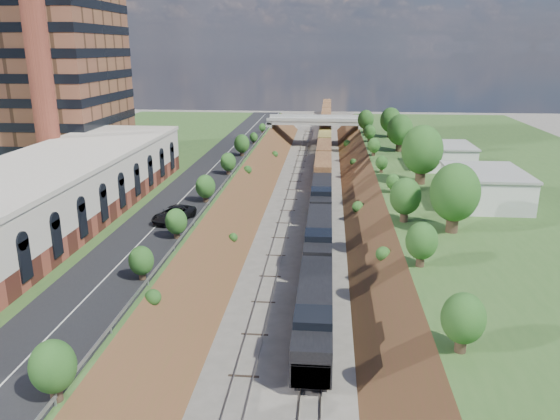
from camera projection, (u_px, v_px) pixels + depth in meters
The scene contains 17 objects.
platform_left at pixel (88, 196), 83.26m from camera, with size 44.00×180.00×5.00m, color #365B25.
platform_right at pixel (535, 206), 77.66m from camera, with size 44.00×180.00×5.00m, color #365B25.
embankment_left at pixel (230, 215), 82.11m from camera, with size 7.07×180.00×7.07m, color brown.
embankment_right at pixel (378, 219), 80.24m from camera, with size 7.07×180.00×7.07m, color brown.
rail_left_track at pixel (286, 216), 81.37m from camera, with size 1.58×180.00×0.18m, color gray.
rail_right_track at pixel (321, 217), 80.93m from camera, with size 1.58×180.00×0.18m, color gray.
road at pixel (200, 182), 81.05m from camera, with size 8.00×180.00×0.10m, color black.
guardrail at pixel (226, 179), 80.37m from camera, with size 0.10×171.00×0.70m.
commercial_building at pixel (41, 196), 60.12m from camera, with size 14.30×62.30×7.00m.
smokestack at pixel (37, 41), 73.26m from camera, with size 3.20×3.20×40.00m, color brown.
overpass at pixel (315, 126), 138.93m from camera, with size 24.50×8.30×7.40m.
white_building_near at pixel (485, 188), 69.54m from camera, with size 9.00×12.00×4.00m, color silver.
white_building_far at pixel (446, 157), 90.63m from camera, with size 8.00×10.00×3.60m, color silver.
tree_right_large at pixel (455, 193), 57.96m from camera, with size 5.25×5.25×7.61m.
tree_left_crest at pixel (127, 280), 41.99m from camera, with size 2.45×2.45×3.55m.
freight_train at pixel (325, 141), 131.16m from camera, with size 3.05×188.11×4.56m.
suv at pixel (174, 214), 62.41m from camera, with size 2.76×5.98×1.66m, color black.
Camera 1 is at (3.42, -17.48, 24.26)m, focal length 35.00 mm.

